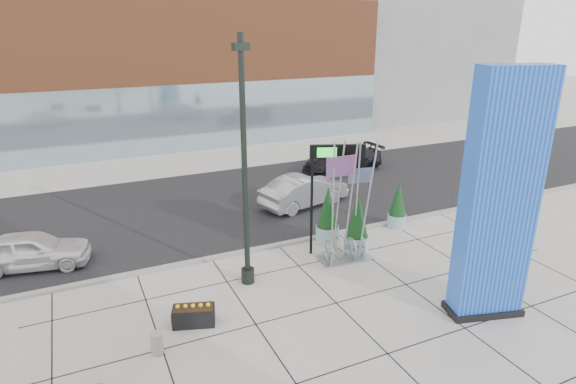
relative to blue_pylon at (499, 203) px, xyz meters
name	(u,v)px	position (x,y,z in m)	size (l,w,h in m)	color
ground	(298,296)	(-5.22, 3.51, -3.92)	(160.00, 160.00, 0.00)	#9E9991
street_asphalt	(216,205)	(-5.22, 13.51, -3.91)	(80.00, 12.00, 0.02)	black
curb_edge	(257,249)	(-5.22, 7.51, -3.86)	(80.00, 0.30, 0.12)	gray
tower_podium	(164,72)	(-4.22, 30.51, 1.58)	(34.00, 10.00, 11.00)	brown
tower_glass_front	(180,119)	(-4.22, 25.71, -1.42)	(34.00, 0.60, 5.00)	#8CA5B2
building_grey_parking	(385,25)	(20.78, 35.51, 5.08)	(20.00, 18.00, 18.00)	slate
blue_pylon	(499,203)	(0.00, 0.00, 0.00)	(2.64, 1.69, 8.12)	#0C3DB8
lamp_post	(245,190)	(-6.50, 5.17, -0.26)	(0.60, 0.49, 8.96)	black
public_art_sculpture	(346,229)	(-2.18, 5.31, -2.61)	(2.29, 1.29, 5.00)	#A5A7A9
concrete_bollard	(157,343)	(-10.37, 2.38, -3.57)	(0.36, 0.36, 0.70)	gray
overhead_street_sign	(330,159)	(-2.44, 6.31, 0.12)	(2.13, 0.99, 4.70)	black
round_planter_east	(398,206)	(1.78, 7.11, -2.86)	(0.89, 0.89, 2.24)	#88B1B7
round_planter_mid	(328,216)	(-2.02, 7.11, -2.71)	(1.02, 1.02, 2.56)	#88B1B7
round_planter_west	(357,225)	(-1.42, 5.67, -2.68)	(1.05, 1.05, 2.62)	#88B1B7
box_planter_north	(194,315)	(-9.02, 3.40, -3.58)	(1.49, 1.06, 0.74)	black
car_white_west	(31,250)	(-13.84, 9.85, -3.18)	(1.75, 4.35, 1.48)	white
car_silver_mid	(304,191)	(-0.95, 11.49, -3.10)	(1.75, 5.01, 1.65)	#96989D
car_dark_east	(342,160)	(4.10, 16.06, -3.12)	(2.24, 5.51, 1.60)	black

